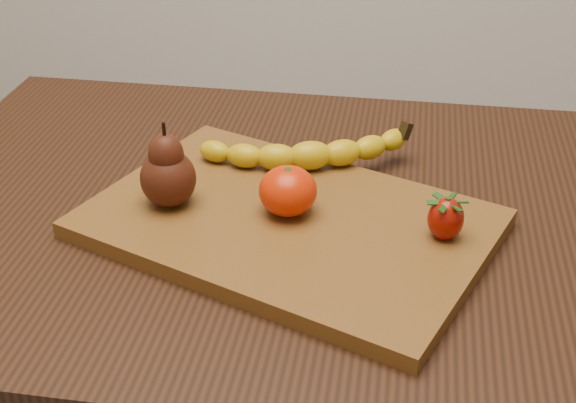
# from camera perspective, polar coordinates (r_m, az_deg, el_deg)

# --- Properties ---
(table) EXTENTS (1.00, 0.70, 0.76)m
(table) POSITION_cam_1_polar(r_m,az_deg,el_deg) (1.04, 0.12, -5.09)
(table) COLOR black
(table) RESTS_ON ground
(cutting_board) EXTENTS (0.53, 0.44, 0.02)m
(cutting_board) POSITION_cam_1_polar(r_m,az_deg,el_deg) (0.93, 0.00, -1.58)
(cutting_board) COLOR brown
(cutting_board) RESTS_ON table
(banana) EXTENTS (0.25, 0.13, 0.04)m
(banana) POSITION_cam_1_polar(r_m,az_deg,el_deg) (1.02, 1.57, 3.29)
(banana) COLOR #D1AD09
(banana) RESTS_ON cutting_board
(pear) EXTENTS (0.07, 0.07, 0.10)m
(pear) POSITION_cam_1_polar(r_m,az_deg,el_deg) (0.94, -8.60, 2.62)
(pear) COLOR #3F170A
(pear) RESTS_ON cutting_board
(mandarin) EXTENTS (0.09, 0.09, 0.06)m
(mandarin) POSITION_cam_1_polar(r_m,az_deg,el_deg) (0.92, -0.01, 0.76)
(mandarin) COLOR red
(mandarin) RESTS_ON cutting_board
(strawberry) EXTENTS (0.05, 0.05, 0.05)m
(strawberry) POSITION_cam_1_polar(r_m,az_deg,el_deg) (0.90, 11.16, -1.10)
(strawberry) COLOR #920E03
(strawberry) RESTS_ON cutting_board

